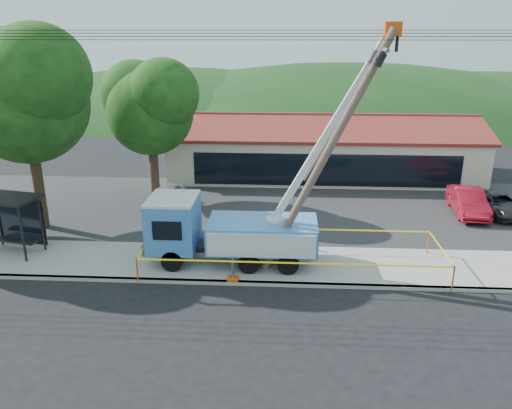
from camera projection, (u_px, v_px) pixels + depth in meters
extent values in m
plane|color=black|center=(251.00, 311.00, 19.36)|extent=(120.00, 120.00, 0.00)
cube|color=gray|center=(255.00, 283.00, 21.32)|extent=(60.00, 0.25, 0.15)
cube|color=gray|center=(257.00, 264.00, 23.11)|extent=(60.00, 4.00, 0.15)
cube|color=#28282B|center=(264.00, 208.00, 30.67)|extent=(60.00, 12.00, 0.10)
cube|color=#BCAC95|center=(322.00, 153.00, 37.46)|extent=(22.00, 8.00, 3.40)
cube|color=black|center=(326.00, 170.00, 33.76)|extent=(18.04, 0.08, 2.21)
cube|color=maroon|center=(326.00, 128.00, 34.86)|extent=(22.50, 4.53, 1.52)
cube|color=maroon|center=(322.00, 119.00, 38.63)|extent=(22.50, 4.53, 1.52)
cube|color=maroon|center=(324.00, 115.00, 36.54)|extent=(22.50, 0.30, 0.25)
cylinder|color=#332316|center=(38.00, 184.00, 26.76)|extent=(0.56, 0.56, 5.06)
sphere|color=#133B10|center=(26.00, 102.00, 25.34)|extent=(6.30, 6.30, 6.30)
sphere|color=#133B10|center=(7.00, 77.00, 25.83)|extent=(5.04, 5.04, 5.04)
sphere|color=#133B10|center=(39.00, 75.00, 24.02)|extent=(5.04, 5.04, 5.04)
cylinder|color=#332316|center=(154.00, 170.00, 31.34)|extent=(0.56, 0.56, 4.18)
sphere|color=#133B10|center=(150.00, 112.00, 30.17)|extent=(5.25, 5.25, 5.25)
sphere|color=#133B10|center=(135.00, 94.00, 30.58)|extent=(4.20, 4.20, 4.20)
sphere|color=#133B10|center=(164.00, 94.00, 29.08)|extent=(4.20, 4.20, 4.20)
ellipsoid|color=#133513|center=(174.00, 108.00, 72.11)|extent=(78.40, 56.00, 28.00)
ellipsoid|color=#133513|center=(348.00, 109.00, 70.72)|extent=(89.60, 64.00, 32.00)
ellipsoid|color=#133513|center=(492.00, 110.00, 69.60)|extent=(72.80, 52.00, 26.00)
cylinder|color=black|center=(256.00, 40.00, 19.04)|extent=(60.00, 0.02, 0.02)
cylinder|color=black|center=(257.00, 36.00, 19.48)|extent=(60.00, 0.02, 0.02)
cylinder|color=black|center=(257.00, 33.00, 19.91)|extent=(60.00, 0.02, 0.02)
cylinder|color=black|center=(258.00, 30.00, 20.25)|extent=(60.00, 0.02, 0.02)
cylinder|color=black|center=(172.00, 261.00, 22.14)|extent=(0.96, 0.32, 0.96)
cylinder|color=black|center=(182.00, 241.00, 24.26)|extent=(0.96, 0.32, 0.96)
cylinder|color=black|center=(249.00, 263.00, 21.95)|extent=(0.96, 0.32, 0.96)
cylinder|color=black|center=(252.00, 242.00, 24.07)|extent=(0.96, 0.32, 0.96)
cylinder|color=black|center=(288.00, 264.00, 21.85)|extent=(0.96, 0.32, 0.96)
cylinder|color=black|center=(288.00, 243.00, 23.97)|extent=(0.96, 0.32, 0.96)
cube|color=black|center=(237.00, 246.00, 22.96)|extent=(7.07, 1.07, 0.27)
cube|color=#377BC3|center=(174.00, 223.00, 22.77)|extent=(2.14, 2.57, 2.25)
cube|color=silver|center=(172.00, 199.00, 22.39)|extent=(2.14, 2.57, 0.13)
cube|color=black|center=(151.00, 220.00, 22.78)|extent=(0.09, 1.93, 0.96)
cube|color=gray|center=(151.00, 240.00, 23.11)|extent=(0.16, 2.46, 0.54)
cube|color=#377BC3|center=(262.00, 234.00, 22.68)|extent=(4.93, 2.57, 1.28)
cylinder|color=silver|center=(274.00, 224.00, 22.50)|extent=(0.75, 0.75, 0.64)
cube|color=silver|center=(329.00, 130.00, 20.97)|extent=(4.76, 0.30, 8.21)
cube|color=gray|center=(337.00, 124.00, 20.87)|extent=(2.87, 0.19, 4.93)
cube|color=#E04A0C|center=(393.00, 29.00, 19.33)|extent=(0.64, 0.54, 0.54)
cube|color=#E04A0C|center=(233.00, 278.00, 21.47)|extent=(0.48, 0.48, 0.09)
cube|color=#E04A0C|center=(296.00, 246.00, 24.75)|extent=(0.48, 0.48, 0.09)
cylinder|color=brown|center=(324.00, 159.00, 20.72)|extent=(5.23, 0.34, 10.36)
cube|color=brown|center=(383.00, 50.00, 19.20)|extent=(0.17, 1.93, 0.17)
cylinder|color=black|center=(375.00, 58.00, 19.82)|extent=(0.58, 0.39, 0.65)
cylinder|color=black|center=(379.00, 59.00, 18.81)|extent=(0.58, 0.39, 0.65)
cylinder|color=black|center=(22.00, 234.00, 22.75)|extent=(0.13, 0.13, 2.71)
cylinder|color=black|center=(42.00, 224.00, 23.99)|extent=(0.13, 0.13, 2.71)
cube|color=black|center=(5.00, 198.00, 23.22)|extent=(3.25, 2.37, 0.14)
cube|color=black|center=(21.00, 221.00, 24.35)|extent=(2.66, 0.61, 2.26)
cube|color=black|center=(12.00, 240.00, 23.92)|extent=(2.52, 0.95, 0.09)
cylinder|color=#E04A0C|center=(137.00, 270.00, 21.10)|extent=(0.07, 0.07, 1.12)
cylinder|color=#E04A0C|center=(453.00, 279.00, 20.37)|extent=(0.07, 0.07, 1.12)
cylinder|color=#E04A0C|center=(428.00, 242.00, 23.95)|extent=(0.07, 0.07, 1.12)
cylinder|color=#E04A0C|center=(159.00, 236.00, 24.69)|extent=(0.07, 0.07, 1.12)
cube|color=yellow|center=(293.00, 263.00, 20.57)|extent=(13.12, 0.01, 0.07)
cube|color=yellow|center=(441.00, 248.00, 22.00)|extent=(0.01, 3.80, 0.07)
cube|color=yellow|center=(292.00, 229.00, 24.16)|extent=(13.12, 0.01, 0.07)
cube|color=yellow|center=(148.00, 242.00, 22.73)|extent=(0.01, 3.80, 0.07)
imported|color=#A0A2A7|center=(166.00, 210.00, 30.32)|extent=(2.24, 4.30, 1.40)
imported|color=#A71021|center=(466.00, 215.00, 29.55)|extent=(1.95, 4.67, 1.50)
imported|color=black|center=(497.00, 215.00, 29.58)|extent=(2.29, 4.55, 1.24)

